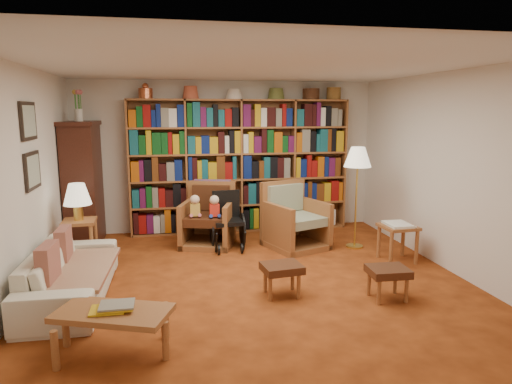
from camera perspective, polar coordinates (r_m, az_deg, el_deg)
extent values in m
plane|color=#A04618|center=(5.61, -0.19, -10.88)|extent=(5.00, 5.00, 0.00)
plane|color=silver|center=(5.26, -0.21, 15.45)|extent=(5.00, 5.00, 0.00)
plane|color=silver|center=(7.75, -3.59, 4.45)|extent=(5.00, 0.00, 5.00)
plane|color=silver|center=(2.92, 8.85, -5.07)|extent=(5.00, 0.00, 5.00)
plane|color=silver|center=(5.43, -27.12, 0.95)|extent=(0.00, 5.00, 5.00)
plane|color=silver|center=(6.25, 22.98, 2.32)|extent=(0.00, 5.00, 5.00)
cube|color=#985E2F|center=(7.63, -1.94, 3.25)|extent=(3.60, 0.30, 2.20)
cube|color=#3E1911|center=(7.35, -20.77, 0.75)|extent=(0.45, 0.90, 1.80)
cube|color=#3E1911|center=(7.27, -21.23, 8.01)|extent=(0.50, 0.95, 0.06)
cylinder|color=silver|center=(7.27, -21.29, 8.95)|extent=(0.12, 0.12, 0.18)
cube|color=black|center=(5.66, -26.61, 7.94)|extent=(0.03, 0.52, 0.42)
cube|color=gray|center=(5.66, -26.46, 7.95)|extent=(0.01, 0.44, 0.34)
cube|color=black|center=(5.70, -26.17, 2.42)|extent=(0.03, 0.52, 0.42)
cube|color=gray|center=(5.69, -26.03, 2.43)|extent=(0.01, 0.44, 0.34)
imported|color=beige|center=(5.38, -22.13, -9.44)|extent=(1.91, 0.77, 0.55)
cube|color=beige|center=(5.37, -21.62, -9.21)|extent=(0.80, 1.42, 0.04)
cube|color=maroon|center=(5.69, -22.86, -6.63)|extent=(0.13, 0.40, 0.39)
cube|color=maroon|center=(5.04, -24.50, -8.88)|extent=(0.15, 0.41, 0.41)
cube|color=#985E2F|center=(6.38, -21.25, -3.46)|extent=(0.42, 0.42, 0.04)
cylinder|color=#985E2F|center=(6.33, -22.85, -6.52)|extent=(0.05, 0.05, 0.57)
cylinder|color=#985E2F|center=(6.27, -19.83, -6.49)|extent=(0.05, 0.05, 0.57)
cylinder|color=#985E2F|center=(6.65, -22.25, -5.71)|extent=(0.05, 0.05, 0.57)
cylinder|color=#985E2F|center=(6.59, -19.38, -5.67)|extent=(0.05, 0.05, 0.57)
cylinder|color=gold|center=(6.36, -21.32, -2.42)|extent=(0.12, 0.12, 0.20)
cone|color=#F8EDCC|center=(6.31, -21.46, -0.24)|extent=(0.35, 0.35, 0.28)
cube|color=#985E2F|center=(7.01, -6.00, -6.27)|extent=(0.94, 0.96, 0.08)
cube|color=#985E2F|center=(6.91, -8.82, -4.08)|extent=(0.30, 0.76, 0.66)
cube|color=#985E2F|center=(6.97, -3.28, -3.87)|extent=(0.30, 0.76, 0.66)
cube|color=#985E2F|center=(7.24, -6.29, -2.29)|extent=(0.73, 0.30, 0.93)
cube|color=#432512|center=(6.88, -6.03, -3.37)|extent=(0.74, 0.79, 0.12)
cube|color=#432512|center=(7.12, -6.28, -0.71)|extent=(0.58, 0.27, 0.39)
cube|color=#AC2E4D|center=(7.22, -6.36, -0.07)|extent=(0.57, 0.23, 0.41)
cube|color=#985E2F|center=(6.87, 4.99, -6.58)|extent=(1.00, 1.02, 0.09)
cube|color=#985E2F|center=(6.71, 2.15, -4.30)|extent=(0.35, 0.78, 0.69)
cube|color=#985E2F|center=(6.89, 7.82, -3.99)|extent=(0.35, 0.78, 0.69)
cube|color=#985E2F|center=(7.10, 4.26, -2.36)|extent=(0.75, 0.35, 0.96)
cube|color=#99A181|center=(6.74, 5.11, -3.51)|extent=(0.80, 0.84, 0.13)
cube|color=#99A181|center=(6.98, 4.44, -0.69)|extent=(0.60, 0.31, 0.41)
cube|color=black|center=(6.70, -3.54, -3.74)|extent=(0.44, 0.44, 0.05)
cube|color=black|center=(6.84, -3.77, -1.48)|extent=(0.41, 0.08, 0.41)
cylinder|color=black|center=(6.80, -5.54, -4.90)|extent=(0.03, 0.51, 0.51)
cylinder|color=black|center=(6.85, -1.72, -4.74)|extent=(0.03, 0.51, 0.51)
cylinder|color=black|center=(6.52, -4.67, -7.21)|extent=(0.03, 0.15, 0.15)
cylinder|color=black|center=(6.56, -1.79, -7.07)|extent=(0.03, 0.15, 0.15)
cylinder|color=gold|center=(7.03, 12.19, -6.64)|extent=(0.25, 0.25, 0.03)
cylinder|color=gold|center=(6.88, 12.38, -1.69)|extent=(0.03, 0.03, 1.26)
cone|color=#F8EDCC|center=(6.77, 12.61, 4.30)|extent=(0.40, 0.40, 0.29)
cube|color=#985E2F|center=(6.43, 17.36, -4.17)|extent=(0.47, 0.47, 0.04)
cylinder|color=#985E2F|center=(6.26, 16.54, -6.87)|extent=(0.05, 0.05, 0.45)
cylinder|color=#985E2F|center=(6.43, 19.43, -6.58)|extent=(0.05, 0.05, 0.45)
cylinder|color=#985E2F|center=(6.57, 15.10, -6.00)|extent=(0.05, 0.05, 0.45)
cylinder|color=#985E2F|center=(6.73, 17.89, -5.75)|extent=(0.05, 0.05, 0.45)
cube|color=white|center=(6.42, 17.37, -3.87)|extent=(0.33, 0.40, 0.03)
cube|color=#432512|center=(5.06, 3.25, -9.46)|extent=(0.46, 0.40, 0.08)
cylinder|color=#985E2F|center=(4.98, 1.79, -12.00)|extent=(0.04, 0.04, 0.27)
cylinder|color=#985E2F|center=(5.05, 5.35, -11.70)|extent=(0.04, 0.04, 0.27)
cylinder|color=#985E2F|center=(5.21, 1.18, -10.98)|extent=(0.04, 0.04, 0.27)
cylinder|color=#985E2F|center=(5.28, 4.58, -10.71)|extent=(0.04, 0.04, 0.27)
cube|color=#432512|center=(5.16, 16.19, -9.50)|extent=(0.43, 0.37, 0.08)
cylinder|color=#985E2F|center=(5.05, 15.12, -12.03)|extent=(0.04, 0.04, 0.27)
cylinder|color=#985E2F|center=(5.19, 18.29, -11.59)|extent=(0.04, 0.04, 0.27)
cylinder|color=#985E2F|center=(5.26, 13.93, -11.07)|extent=(0.04, 0.04, 0.27)
cylinder|color=#985E2F|center=(5.40, 16.99, -10.68)|extent=(0.04, 0.04, 0.27)
cube|color=#985E2F|center=(4.09, -17.45, -14.24)|extent=(1.04, 0.77, 0.05)
cylinder|color=#985E2F|center=(4.08, -23.82, -17.68)|extent=(0.06, 0.06, 0.33)
cylinder|color=#985E2F|center=(3.98, -11.25, -17.75)|extent=(0.06, 0.06, 0.33)
cylinder|color=#985E2F|center=(4.41, -22.70, -15.43)|extent=(0.06, 0.06, 0.33)
cylinder|color=#985E2F|center=(4.31, -11.22, -15.42)|extent=(0.06, 0.06, 0.33)
cube|color=brown|center=(4.07, -17.49, -13.57)|extent=(0.34, 0.30, 0.05)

